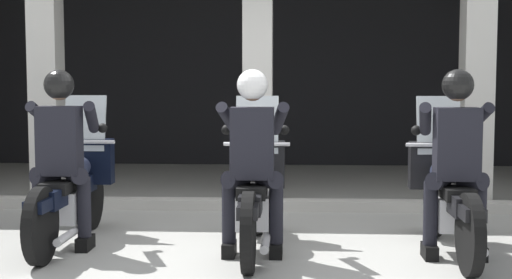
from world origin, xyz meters
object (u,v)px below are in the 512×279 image
Objects in this scene: motorcycle_center at (255,193)px; motorcycle_right at (448,194)px; motorcycle_left at (72,189)px; police_officer_right at (456,147)px; police_officer_center at (253,146)px; police_officer_left at (61,144)px.

motorcycle_center and motorcycle_right have the same top height.
motorcycle_center is at bearing -166.40° from motorcycle_right.
motorcycle_left is 3.43m from police_officer_right.
police_officer_right is at bearing 12.25° from police_officer_center.
police_officer_left is 0.78× the size of motorcycle_right.
motorcycle_left is 1.80m from police_officer_center.
motorcycle_right is at bearing 6.30° from motorcycle_left.
motorcycle_left is at bearing 177.41° from police_officer_center.
police_officer_center is at bearing -78.47° from motorcycle_center.
police_officer_center reaches higher than motorcycle_right.
motorcycle_left is 1.29× the size of police_officer_right.
police_officer_left and police_officer_right have the same top height.
motorcycle_center is (1.69, 0.13, -0.44)m from police_officer_left.
motorcycle_right is (1.69, 0.30, -0.44)m from police_officer_center.
police_officer_center is at bearing 3.55° from police_officer_left.
police_officer_left is 0.78× the size of motorcycle_center.
motorcycle_left is 3.38m from motorcycle_right.
police_officer_left is at bearing -163.67° from motorcycle_center.
motorcycle_center is 1.00× the size of motorcycle_right.
police_officer_center is (1.69, -0.15, 0.00)m from police_officer_left.
police_officer_center is 1.00× the size of police_officer_right.
police_officer_left is 1.00× the size of police_officer_right.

